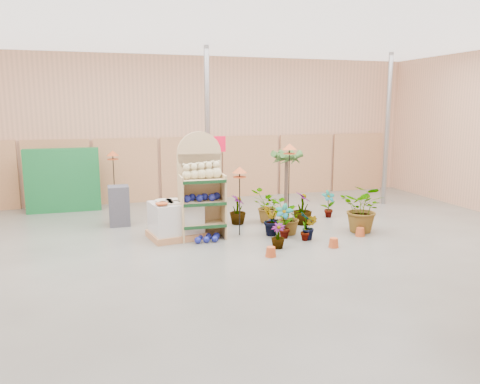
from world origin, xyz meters
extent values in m
cube|color=#5F5F58|center=(0.00, 0.00, -0.05)|extent=(15.00, 12.00, 0.10)
cube|color=white|center=(0.00, 0.00, 4.55)|extent=(15.00, 12.00, 0.10)
cube|color=tan|center=(0.00, 6.05, 2.25)|extent=(15.00, 0.10, 4.50)
cylinder|color=gray|center=(5.50, 3.50, 2.25)|extent=(0.14, 0.14, 4.50)
cylinder|color=gray|center=(0.00, 3.50, 2.25)|extent=(0.14, 0.14, 4.50)
cube|color=#AD764D|center=(-4.00, 5.92, 1.00)|extent=(1.90, 0.06, 2.00)
cube|color=#AD764D|center=(-2.00, 5.92, 1.00)|extent=(1.90, 0.06, 2.00)
cube|color=#AD764D|center=(0.00, 5.92, 1.00)|extent=(1.90, 0.06, 2.00)
cube|color=#AD764D|center=(2.00, 5.92, 1.00)|extent=(1.90, 0.06, 2.00)
cube|color=#AD764D|center=(4.00, 5.92, 1.00)|extent=(1.90, 0.06, 2.00)
cube|color=#AD764D|center=(6.00, 5.92, 1.00)|extent=(1.90, 0.06, 2.00)
cube|color=tan|center=(-0.62, 1.65, 0.95)|extent=(1.01, 0.11, 1.90)
cylinder|color=tan|center=(-0.62, 1.65, 1.90)|extent=(1.01, 0.11, 1.01)
cube|color=tan|center=(-0.62, 1.36, 0.34)|extent=(0.98, 0.58, 0.04)
cube|color=#0F3819|center=(-0.62, 1.08, 0.34)|extent=(0.96, 0.06, 0.07)
cube|color=tan|center=(-0.62, 1.36, 0.84)|extent=(0.98, 0.58, 0.04)
cube|color=#0F3819|center=(-0.62, 1.08, 0.84)|extent=(0.96, 0.06, 0.07)
cube|color=tan|center=(-0.62, 1.36, 1.34)|extent=(0.98, 0.58, 0.04)
cube|color=#0F3819|center=(-0.62, 1.08, 1.34)|extent=(0.96, 0.06, 0.07)
cube|color=tan|center=(-1.10, 1.36, 0.73)|extent=(0.06, 0.56, 1.45)
cube|color=tan|center=(-0.14, 1.36, 0.73)|extent=(0.06, 0.56, 1.45)
sphere|color=beige|center=(-0.95, 1.43, 1.46)|extent=(0.20, 0.20, 0.20)
sphere|color=beige|center=(-0.95, 1.43, 1.63)|extent=(0.16, 0.16, 0.16)
sphere|color=beige|center=(-0.79, 1.43, 1.47)|extent=(0.21, 0.21, 0.21)
sphere|color=beige|center=(-0.79, 1.43, 1.64)|extent=(0.16, 0.16, 0.16)
sphere|color=beige|center=(-0.62, 1.43, 1.47)|extent=(0.22, 0.22, 0.22)
sphere|color=beige|center=(-0.62, 1.43, 1.65)|extent=(0.16, 0.16, 0.16)
sphere|color=beige|center=(-0.45, 1.43, 1.48)|extent=(0.23, 0.23, 0.23)
sphere|color=beige|center=(-0.45, 1.43, 1.66)|extent=(0.16, 0.16, 0.16)
sphere|color=beige|center=(-0.28, 1.43, 1.49)|extent=(0.25, 0.25, 0.25)
sphere|color=beige|center=(-0.28, 1.43, 1.68)|extent=(0.16, 0.16, 0.16)
sphere|color=navy|center=(-0.98, 1.34, 0.94)|extent=(0.17, 0.17, 0.17)
sphere|color=navy|center=(-0.83, 1.47, 0.94)|extent=(0.17, 0.17, 0.17)
sphere|color=navy|center=(-0.69, 1.34, 0.94)|extent=(0.17, 0.17, 0.17)
sphere|color=navy|center=(-0.55, 1.47, 0.94)|extent=(0.17, 0.17, 0.17)
sphere|color=navy|center=(-0.40, 1.34, 0.94)|extent=(0.17, 0.17, 0.17)
sphere|color=navy|center=(-0.26, 1.47, 0.94)|extent=(0.17, 0.17, 0.17)
sphere|color=navy|center=(-0.82, 1.00, 0.07)|extent=(0.15, 0.15, 0.15)
sphere|color=navy|center=(-0.72, 1.24, 0.07)|extent=(0.15, 0.15, 0.15)
sphere|color=navy|center=(-0.62, 1.00, 0.07)|extent=(0.15, 0.15, 0.15)
sphere|color=navy|center=(-0.53, 1.24, 0.07)|extent=(0.15, 0.15, 0.15)
sphere|color=navy|center=(-0.43, 1.00, 0.07)|extent=(0.15, 0.15, 0.15)
sphere|color=navy|center=(-0.34, 1.24, 0.07)|extent=(0.15, 0.15, 0.15)
cube|color=#AD764D|center=(-1.20, 1.60, 0.07)|extent=(1.32, 1.16, 0.15)
cube|color=silver|center=(-1.20, 1.60, 0.49)|extent=(1.21, 1.05, 0.68)
cylinder|color=beige|center=(-1.44, 1.46, 0.85)|extent=(0.39, 0.39, 0.04)
cylinder|color=beige|center=(-1.20, 1.46, 0.85)|extent=(0.39, 0.39, 0.04)
cylinder|color=beige|center=(-0.95, 1.46, 0.85)|extent=(0.39, 0.39, 0.04)
cylinder|color=beige|center=(-1.44, 1.75, 0.85)|extent=(0.39, 0.39, 0.04)
cylinder|color=beige|center=(-1.20, 1.75, 0.85)|extent=(0.39, 0.39, 0.04)
cube|color=#34333B|center=(-2.37, 3.15, 0.25)|extent=(0.50, 0.50, 0.50)
cube|color=#34333B|center=(-2.37, 3.15, 0.75)|extent=(0.50, 0.50, 0.50)
cube|color=#14652D|center=(-3.80, 5.20, 0.90)|extent=(2.00, 0.30, 1.80)
cylinder|color=gray|center=(0.10, 3.00, 1.10)|extent=(0.05, 0.05, 2.20)
cube|color=red|center=(0.10, 2.96, 2.00)|extent=(0.50, 0.03, 0.40)
cylinder|color=black|center=(0.26, 1.40, 0.68)|extent=(0.02, 0.02, 1.37)
cylinder|color=#BB4B21|center=(0.26, 1.40, 1.37)|extent=(0.30, 0.30, 0.02)
cone|color=#BB4B21|center=(0.26, 1.40, 1.54)|extent=(0.34, 0.34, 0.14)
cylinder|color=black|center=(1.59, 1.67, 0.92)|extent=(0.02, 0.02, 1.84)
cylinder|color=#BB4B21|center=(1.59, 1.67, 1.84)|extent=(0.30, 0.30, 0.02)
cone|color=#BB4B21|center=(1.59, 1.67, 2.01)|extent=(0.34, 0.34, 0.14)
cylinder|color=black|center=(-2.43, 4.50, 0.76)|extent=(0.02, 0.02, 1.53)
cylinder|color=#BB4B21|center=(-2.43, 4.50, 1.53)|extent=(0.30, 0.30, 0.02)
cone|color=#BB4B21|center=(-2.43, 4.50, 1.70)|extent=(0.34, 0.34, 0.14)
cylinder|color=#4E3B30|center=(2.06, 2.96, 0.76)|extent=(0.10, 0.10, 1.53)
imported|color=#315723|center=(1.14, 0.86, 0.40)|extent=(0.50, 0.46, 0.79)
imported|color=#315723|center=(0.92, 1.12, 0.37)|extent=(0.48, 0.51, 0.74)
imported|color=#315723|center=(1.35, 1.12, 0.41)|extent=(0.85, 0.78, 0.82)
imported|color=#315723|center=(2.08, 1.90, 0.42)|extent=(0.56, 0.56, 0.84)
imported|color=#315723|center=(3.05, 2.38, 0.37)|extent=(0.39, 0.27, 0.74)
imported|color=#315723|center=(1.20, 1.61, 0.28)|extent=(0.38, 0.40, 0.57)
imported|color=#315723|center=(1.28, 2.31, 0.43)|extent=(1.01, 0.97, 0.87)
imported|color=#315723|center=(0.74, 0.19, 0.27)|extent=(0.42, 0.42, 0.53)
imported|color=#315723|center=(1.54, 0.54, 0.33)|extent=(0.24, 0.35, 0.66)
imported|color=#315723|center=(1.65, 0.57, 0.29)|extent=(0.40, 0.38, 0.58)
imported|color=#315723|center=(3.15, 0.80, 0.58)|extent=(1.36, 1.37, 1.15)
imported|color=#315723|center=(0.51, 2.40, 0.37)|extent=(0.54, 0.54, 0.74)
camera|label=1|loc=(-2.78, -8.69, 2.97)|focal=35.00mm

